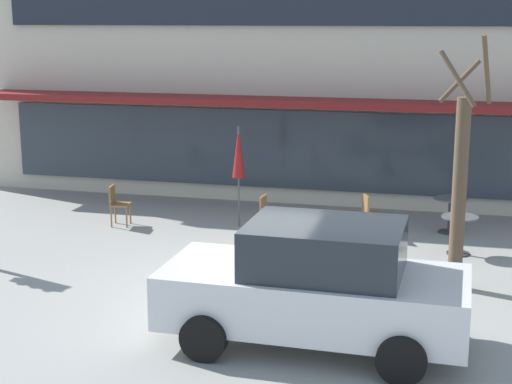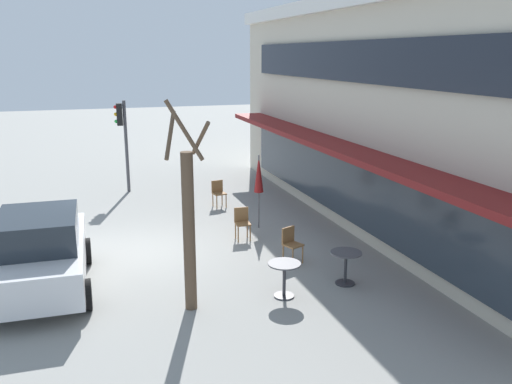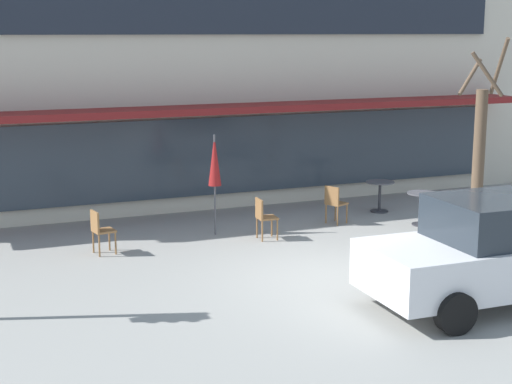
{
  "view_description": "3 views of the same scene",
  "coord_description": "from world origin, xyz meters",
  "px_view_note": "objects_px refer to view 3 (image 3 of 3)",
  "views": [
    {
      "loc": [
        3.41,
        -12.39,
        4.51
      ],
      "look_at": [
        -0.57,
        3.38,
        0.85
      ],
      "focal_mm": 55.0,
      "sensor_mm": 36.0,
      "label": 1
    },
    {
      "loc": [
        13.61,
        -1.16,
        5.03
      ],
      "look_at": [
        -0.46,
        3.36,
        1.25
      ],
      "focal_mm": 38.0,
      "sensor_mm": 36.0,
      "label": 2
    },
    {
      "loc": [
        -6.44,
        -12.06,
        4.36
      ],
      "look_at": [
        -0.46,
        2.64,
        1.1
      ],
      "focal_mm": 55.0,
      "sensor_mm": 36.0,
      "label": 3
    }
  ],
  "objects_px": {
    "patio_umbrella_green_folded": "(215,161)",
    "cafe_chair_2": "(100,229)",
    "cafe_chair_1": "(335,202)",
    "cafe_table_near_wall": "(422,203)",
    "cafe_table_streetside": "(380,191)",
    "cafe_chair_0": "(264,215)",
    "parked_sedan": "(494,251)",
    "street_tree": "(479,160)"
  },
  "relations": [
    {
      "from": "cafe_table_near_wall",
      "to": "cafe_chair_2",
      "type": "relative_size",
      "value": 0.85
    },
    {
      "from": "cafe_chair_2",
      "to": "street_tree",
      "type": "bearing_deg",
      "value": -18.21
    },
    {
      "from": "cafe_chair_0",
      "to": "cafe_chair_2",
      "type": "height_order",
      "value": "same"
    },
    {
      "from": "parked_sedan",
      "to": "street_tree",
      "type": "height_order",
      "value": "street_tree"
    },
    {
      "from": "patio_umbrella_green_folded",
      "to": "parked_sedan",
      "type": "height_order",
      "value": "patio_umbrella_green_folded"
    },
    {
      "from": "cafe_table_near_wall",
      "to": "parked_sedan",
      "type": "xyz_separation_m",
      "value": [
        -1.94,
        -4.9,
        0.36
      ]
    },
    {
      "from": "cafe_table_streetside",
      "to": "cafe_chair_0",
      "type": "xyz_separation_m",
      "value": [
        -3.65,
        -1.34,
        0.01
      ]
    },
    {
      "from": "cafe_table_streetside",
      "to": "cafe_chair_0",
      "type": "height_order",
      "value": "cafe_chair_0"
    },
    {
      "from": "cafe_table_near_wall",
      "to": "cafe_table_streetside",
      "type": "distance_m",
      "value": 1.55
    },
    {
      "from": "parked_sedan",
      "to": "cafe_table_streetside",
      "type": "bearing_deg",
      "value": 74.84
    },
    {
      "from": "cafe_table_streetside",
      "to": "parked_sedan",
      "type": "relative_size",
      "value": 0.18
    },
    {
      "from": "cafe_table_near_wall",
      "to": "parked_sedan",
      "type": "distance_m",
      "value": 5.28
    },
    {
      "from": "cafe_table_streetside",
      "to": "cafe_chair_1",
      "type": "bearing_deg",
      "value": -156.93
    },
    {
      "from": "street_tree",
      "to": "patio_umbrella_green_folded",
      "type": "bearing_deg",
      "value": 147.33
    },
    {
      "from": "cafe_table_streetside",
      "to": "cafe_chair_0",
      "type": "relative_size",
      "value": 0.85
    },
    {
      "from": "cafe_chair_1",
      "to": "cafe_chair_2",
      "type": "xyz_separation_m",
      "value": [
        -5.48,
        -0.48,
        0.0
      ]
    },
    {
      "from": "street_tree",
      "to": "cafe_table_streetside",
      "type": "bearing_deg",
      "value": 92.13
    },
    {
      "from": "street_tree",
      "to": "cafe_chair_1",
      "type": "bearing_deg",
      "value": 121.36
    },
    {
      "from": "cafe_chair_1",
      "to": "cafe_table_streetside",
      "type": "bearing_deg",
      "value": 23.07
    },
    {
      "from": "patio_umbrella_green_folded",
      "to": "cafe_chair_1",
      "type": "xyz_separation_m",
      "value": [
        2.87,
        -0.1,
        -1.1
      ]
    },
    {
      "from": "street_tree",
      "to": "parked_sedan",
      "type": "bearing_deg",
      "value": -122.89
    },
    {
      "from": "cafe_table_near_wall",
      "to": "parked_sedan",
      "type": "height_order",
      "value": "parked_sedan"
    },
    {
      "from": "cafe_table_streetside",
      "to": "cafe_chair_0",
      "type": "distance_m",
      "value": 3.89
    },
    {
      "from": "cafe_chair_1",
      "to": "cafe_chair_2",
      "type": "bearing_deg",
      "value": -175.01
    },
    {
      "from": "cafe_chair_2",
      "to": "street_tree",
      "type": "distance_m",
      "value": 7.71
    },
    {
      "from": "patio_umbrella_green_folded",
      "to": "cafe_chair_0",
      "type": "distance_m",
      "value": 1.57
    },
    {
      "from": "patio_umbrella_green_folded",
      "to": "cafe_chair_1",
      "type": "height_order",
      "value": "patio_umbrella_green_folded"
    },
    {
      "from": "cafe_table_streetside",
      "to": "patio_umbrella_green_folded",
      "type": "relative_size",
      "value": 0.35
    },
    {
      "from": "cafe_chair_1",
      "to": "cafe_table_near_wall",
      "type": "bearing_deg",
      "value": -25.43
    },
    {
      "from": "cafe_table_near_wall",
      "to": "cafe_chair_0",
      "type": "xyz_separation_m",
      "value": [
        -3.84,
        0.2,
        0.01
      ]
    },
    {
      "from": "parked_sedan",
      "to": "cafe_chair_2",
      "type": "bearing_deg",
      "value": 135.36
    },
    {
      "from": "cafe_table_streetside",
      "to": "street_tree",
      "type": "height_order",
      "value": "street_tree"
    },
    {
      "from": "cafe_chair_2",
      "to": "cafe_chair_1",
      "type": "bearing_deg",
      "value": 4.99
    },
    {
      "from": "cafe_table_near_wall",
      "to": "cafe_table_streetside",
      "type": "bearing_deg",
      "value": 97.16
    },
    {
      "from": "cafe_table_near_wall",
      "to": "cafe_chair_0",
      "type": "bearing_deg",
      "value": 177.03
    },
    {
      "from": "patio_umbrella_green_folded",
      "to": "cafe_table_streetside",
      "type": "bearing_deg",
      "value": 7.45
    },
    {
      "from": "patio_umbrella_green_folded",
      "to": "cafe_chair_2",
      "type": "xyz_separation_m",
      "value": [
        -2.61,
        -0.58,
        -1.1
      ]
    },
    {
      "from": "cafe_chair_1",
      "to": "street_tree",
      "type": "xyz_separation_m",
      "value": [
        1.74,
        -2.85,
        1.28
      ]
    },
    {
      "from": "parked_sedan",
      "to": "patio_umbrella_green_folded",
      "type": "bearing_deg",
      "value": 114.99
    },
    {
      "from": "cafe_table_near_wall",
      "to": "cafe_chair_1",
      "type": "relative_size",
      "value": 0.85
    },
    {
      "from": "street_tree",
      "to": "cafe_chair_0",
      "type": "bearing_deg",
      "value": 149.83
    },
    {
      "from": "cafe_table_streetside",
      "to": "patio_umbrella_green_folded",
      "type": "xyz_separation_m",
      "value": [
        -4.47,
        -0.58,
        1.11
      ]
    }
  ]
}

